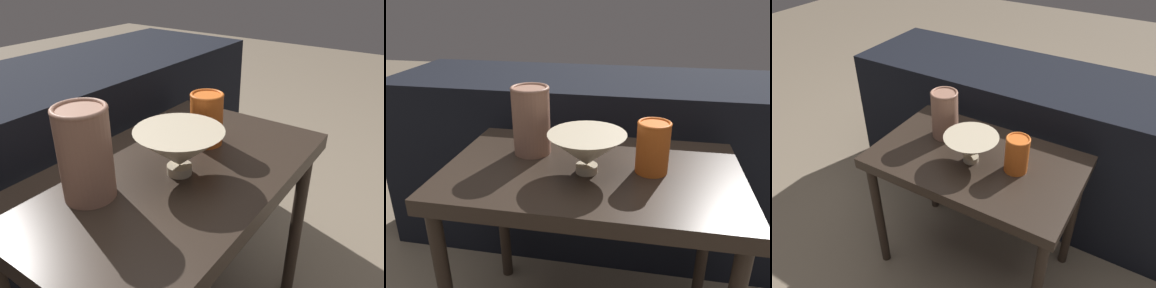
{
  "view_description": "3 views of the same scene",
  "coord_description": "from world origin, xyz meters",
  "views": [
    {
      "loc": [
        -0.56,
        -0.44,
        0.97
      ],
      "look_at": [
        0.0,
        -0.05,
        0.63
      ],
      "focal_mm": 35.0,
      "sensor_mm": 36.0,
      "label": 1
    },
    {
      "loc": [
        0.12,
        -0.83,
        0.97
      ],
      "look_at": [
        -0.03,
        -0.02,
        0.63
      ],
      "focal_mm": 35.0,
      "sensor_mm": 36.0,
      "label": 2
    },
    {
      "loc": [
        0.5,
        -0.93,
        1.35
      ],
      "look_at": [
        -0.03,
        -0.03,
        0.62
      ],
      "focal_mm": 35.0,
      "sensor_mm": 36.0,
      "label": 3
    }
  ],
  "objects": [
    {
      "name": "vase_textured_left",
      "position": [
        -0.17,
        0.07,
        0.65
      ],
      "size": [
        0.1,
        0.1,
        0.18
      ],
      "color": "#996B56",
      "rests_on": "table"
    },
    {
      "name": "table",
      "position": [
        0.0,
        0.0,
        0.49
      ],
      "size": [
        0.74,
        0.45,
        0.55
      ],
      "color": "#2D231C",
      "rests_on": "ground_plane"
    },
    {
      "name": "bowl",
      "position": [
        -0.01,
        -0.02,
        0.61
      ],
      "size": [
        0.19,
        0.19,
        0.1
      ],
      "color": "#C1B293",
      "rests_on": "table"
    },
    {
      "name": "couch_backdrop",
      "position": [
        0.0,
        0.53,
        0.33
      ],
      "size": [
        1.68,
        0.5,
        0.66
      ],
      "color": "black",
      "rests_on": "ground_plane"
    },
    {
      "name": "vase_colorful_right",
      "position": [
        0.15,
        0.01,
        0.62
      ],
      "size": [
        0.08,
        0.08,
        0.13
      ],
      "color": "orange",
      "rests_on": "table"
    }
  ]
}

